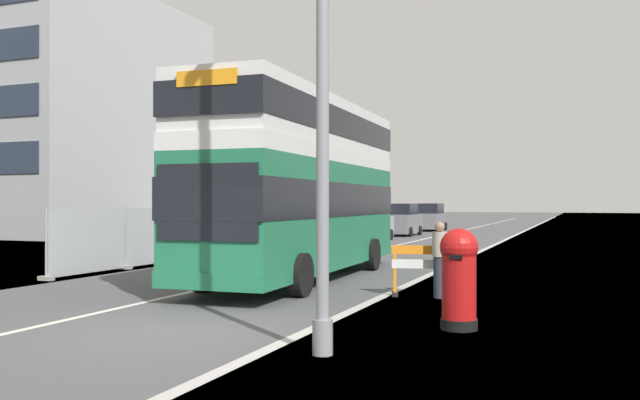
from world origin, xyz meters
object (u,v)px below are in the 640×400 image
(car_receding_far, at_px, (430,218))
(pedestrian_at_kerb, at_px, (440,260))
(double_decker_bus, at_px, (302,184))
(lamppost_foreground, at_px, (323,47))
(roadworks_barrier, at_px, (423,265))
(red_pillar_postbox, at_px, (459,274))
(car_oncoming_near, at_px, (369,224))
(car_receding_mid, at_px, (402,220))

(car_receding_far, height_order, pedestrian_at_kerb, car_receding_far)
(double_decker_bus, xyz_separation_m, lamppost_foreground, (3.96, -8.50, 1.68))
(roadworks_barrier, distance_m, car_receding_far, 36.00)
(red_pillar_postbox, relative_size, car_oncoming_near, 0.43)
(lamppost_foreground, relative_size, roadworks_barrier, 6.13)
(pedestrian_at_kerb, bearing_deg, car_oncoming_near, 111.43)
(red_pillar_postbox, xyz_separation_m, car_receding_mid, (-9.08, 30.89, 0.04))
(car_oncoming_near, height_order, car_receding_far, car_receding_far)
(car_receding_mid, bearing_deg, red_pillar_postbox, -73.62)
(roadworks_barrier, distance_m, pedestrian_at_kerb, 0.46)
(double_decker_bus, xyz_separation_m, roadworks_barrier, (3.94, -2.15, -1.94))
(lamppost_foreground, distance_m, car_receding_mid, 34.52)
(roadworks_barrier, bearing_deg, car_receding_mid, 105.66)
(car_oncoming_near, bearing_deg, car_receding_far, 88.79)
(roadworks_barrier, xyz_separation_m, car_oncoming_near, (-7.85, 20.89, 0.24))
(double_decker_bus, xyz_separation_m, car_receding_mid, (-3.67, 25.01, -1.68))
(double_decker_bus, relative_size, lamppost_foreground, 1.21)
(lamppost_foreground, distance_m, pedestrian_at_kerb, 7.12)
(roadworks_barrier, bearing_deg, red_pillar_postbox, -68.55)
(roadworks_barrier, xyz_separation_m, car_receding_far, (-7.54, 35.20, 0.26))
(roadworks_barrier, relative_size, car_receding_mid, 0.36)
(car_oncoming_near, height_order, pedestrian_at_kerb, car_oncoming_near)
(red_pillar_postbox, bearing_deg, lamppost_foreground, -118.97)
(lamppost_foreground, height_order, car_oncoming_near, lamppost_foreground)
(lamppost_foreground, relative_size, pedestrian_at_kerb, 5.37)
(red_pillar_postbox, distance_m, pedestrian_at_kerb, 3.74)
(lamppost_foreground, height_order, pedestrian_at_kerb, lamppost_foreground)
(red_pillar_postbox, xyz_separation_m, roadworks_barrier, (-1.47, 3.73, -0.22))
(red_pillar_postbox, distance_m, car_receding_far, 39.97)
(car_receding_mid, distance_m, pedestrian_at_kerb, 28.46)
(car_receding_mid, relative_size, car_receding_far, 0.92)
(car_oncoming_near, xyz_separation_m, pedestrian_at_kerb, (8.26, -21.04, -0.10))
(double_decker_bus, height_order, lamppost_foreground, lamppost_foreground)
(roadworks_barrier, bearing_deg, car_receding_far, 102.09)
(red_pillar_postbox, distance_m, car_oncoming_near, 26.32)
(roadworks_barrier, bearing_deg, double_decker_bus, 151.40)
(roadworks_barrier, height_order, car_receding_far, car_receding_far)
(lamppost_foreground, height_order, car_receding_far, lamppost_foreground)
(lamppost_foreground, distance_m, car_receding_far, 42.37)
(double_decker_bus, bearing_deg, roadworks_barrier, -28.60)
(roadworks_barrier, relative_size, car_receding_far, 0.33)
(red_pillar_postbox, relative_size, pedestrian_at_kerb, 1.00)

